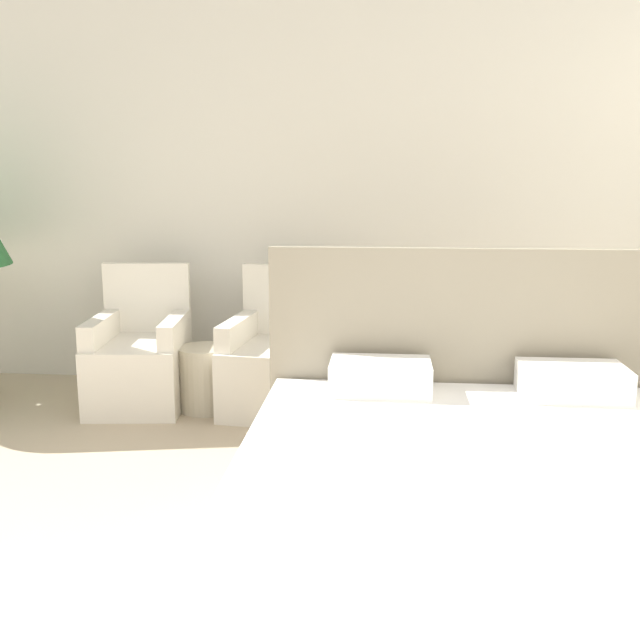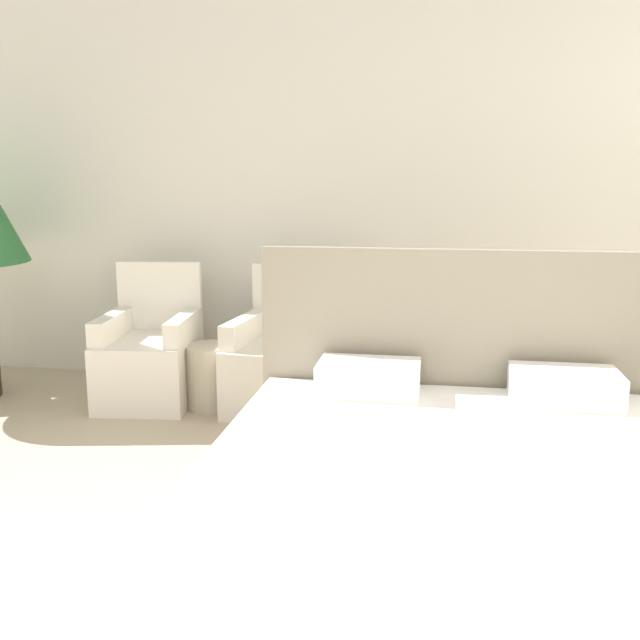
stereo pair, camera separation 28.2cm
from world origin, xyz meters
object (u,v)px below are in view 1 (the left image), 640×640
Objects in this scene: armchair_near_window_left at (140,364)px; side_table at (205,378)px; bed at (500,523)px; armchair_near_window_right at (275,367)px.

armchair_near_window_left reaches higher than side_table.
armchair_near_window_right is (-1.09, 1.95, 0.01)m from bed.
armchair_near_window_right is at bearing -5.86° from armchair_near_window_left.
bed reaches higher than side_table.
armchair_near_window_left is (-1.96, 1.95, 0.01)m from bed.
side_table is (-1.52, 1.90, -0.06)m from bed.
side_table is at bearing 128.70° from bed.
bed is at bearing -50.73° from armchair_near_window_left.
side_table is at bearing -167.35° from armchair_near_window_right.
armchair_near_window_right is 2.19× the size of side_table.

